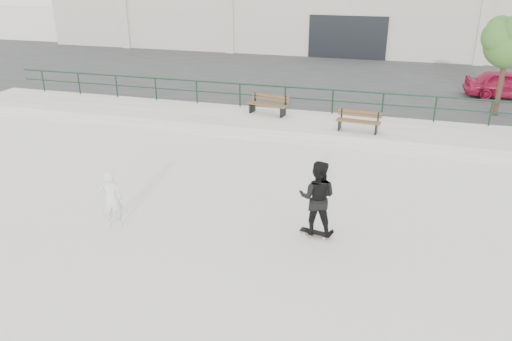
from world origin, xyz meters
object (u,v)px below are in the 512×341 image
(red_car, at_px, (507,84))
(standing_skater, at_px, (317,198))
(skateboard, at_px, (315,233))
(seated_skater, at_px, (111,199))
(bench_right, at_px, (359,121))
(tree, at_px, (510,39))
(bench_left, at_px, (268,105))

(red_car, xyz_separation_m, standing_skater, (-6.36, -14.13, -0.09))
(skateboard, xyz_separation_m, seated_skater, (-5.06, -0.99, 0.70))
(skateboard, bearing_deg, bench_right, 98.53)
(bench_right, xyz_separation_m, standing_skater, (-0.30, -7.20, 0.17))
(bench_right, distance_m, seated_skater, 9.79)
(bench_right, relative_size, skateboard, 2.06)
(tree, xyz_separation_m, standing_skater, (-5.52, -10.91, -2.49))
(tree, distance_m, red_car, 4.11)
(red_car, bearing_deg, skateboard, 151.94)
(tree, height_order, red_car, tree)
(bench_left, distance_m, skateboard, 9.18)
(bench_left, distance_m, tree, 9.71)
(skateboard, xyz_separation_m, standing_skater, (0.00, -0.00, 0.97))
(tree, bearing_deg, bench_right, -144.67)
(red_car, relative_size, skateboard, 4.59)
(bench_right, height_order, skateboard, bench_right)
(seated_skater, bearing_deg, standing_skater, 166.34)
(standing_skater, bearing_deg, bench_right, -92.88)
(skateboard, relative_size, seated_skater, 0.52)
(skateboard, height_order, seated_skater, seated_skater)
(red_car, height_order, seated_skater, red_car)
(bench_left, xyz_separation_m, tree, (9.01, 2.46, 2.65))
(bench_right, xyz_separation_m, red_car, (6.05, 6.92, 0.26))
(bench_right, bearing_deg, standing_skater, -87.96)
(bench_left, relative_size, seated_skater, 1.15)
(bench_left, relative_size, standing_skater, 0.93)
(bench_left, xyz_separation_m, red_car, (9.84, 5.68, 0.24))
(bench_left, bearing_deg, red_car, 41.98)
(bench_right, xyz_separation_m, skateboard, (-0.30, -7.20, -0.80))
(skateboard, bearing_deg, red_car, 76.70)
(bench_left, xyz_separation_m, seated_skater, (-1.57, -9.44, -0.12))
(bench_left, bearing_deg, skateboard, -55.56)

